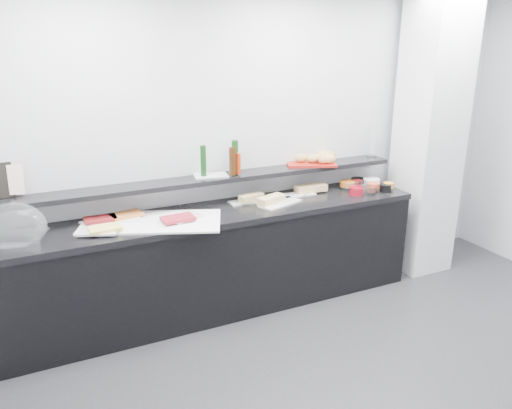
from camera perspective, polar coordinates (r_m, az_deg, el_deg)
name	(u,v)px	position (r m, az deg, el deg)	size (l,w,h in m)	color
ground	(413,405)	(3.64, 17.52, -20.97)	(5.00, 5.00, 0.00)	#2D2D30
back_wall	(275,144)	(4.57, 2.19, 6.92)	(5.00, 0.02, 2.70)	silver
column	(429,137)	(5.16, 19.15, 7.25)	(0.50, 0.50, 2.70)	white
buffet_cabinet	(217,263)	(4.33, -4.44, -6.73)	(3.60, 0.60, 0.85)	black
counter_top	(216,214)	(4.16, -4.59, -1.11)	(3.62, 0.62, 0.05)	black
wall_shelf	(208,180)	(4.24, -5.52, 2.86)	(3.60, 0.25, 0.04)	black
cloche_base	(17,238)	(3.93, -25.66, -3.45)	(0.39, 0.26, 0.04)	silver
cloche_dome	(13,227)	(3.85, -26.04, -2.28)	(0.46, 0.30, 0.34)	white
linen_runner	(152,222)	(3.96, -11.83, -1.95)	(1.06, 0.50, 0.01)	white
platter_meat_a	(104,221)	(4.03, -17.03, -1.80)	(0.30, 0.20, 0.01)	white
food_meat_a	(100,219)	(4.03, -17.36, -1.60)	(0.24, 0.15, 0.02)	maroon
platter_salmon	(122,218)	(4.05, -15.08, -1.53)	(0.28, 0.19, 0.01)	white
food_salmon	(126,215)	(4.07, -14.62, -1.13)	(0.25, 0.16, 0.02)	orange
platter_cheese	(99,231)	(3.84, -17.53, -2.89)	(0.28, 0.18, 0.01)	silver
food_cheese	(105,228)	(3.82, -16.88, -2.64)	(0.23, 0.14, 0.02)	#FBE761
platter_meat_b	(185,217)	(3.97, -8.17, -1.46)	(0.26, 0.17, 0.01)	white
food_meat_b	(178,218)	(3.91, -8.92, -1.56)	(0.25, 0.16, 0.02)	maroon
sandwich_plate_left	(246,202)	(4.36, -1.13, 0.33)	(0.30, 0.13, 0.01)	silver
sandwich_food_left	(251,198)	(4.34, -0.55, 0.79)	(0.22, 0.09, 0.06)	tan
tongs_left	(243,202)	(4.30, -1.54, 0.25)	(0.01, 0.01, 0.16)	silver
sandwich_plate_mid	(280,203)	(4.32, 2.77, 0.13)	(0.39, 0.17, 0.01)	silver
sandwich_food_mid	(271,200)	(4.29, 1.74, 0.57)	(0.26, 0.10, 0.06)	#D7BB70
tongs_mid	(284,203)	(4.30, 3.26, 0.19)	(0.01, 0.01, 0.16)	silver
sandwich_plate_right	(298,195)	(4.57, 4.81, 1.13)	(0.32, 0.14, 0.01)	silver
sandwich_food_right	(311,188)	(4.65, 6.28, 1.88)	(0.30, 0.11, 0.06)	tan
tongs_right	(308,193)	(4.58, 6.02, 1.28)	(0.01, 0.01, 0.16)	#B1B4B8
bowl_glass_fruit	(349,185)	(4.84, 10.64, 2.20)	(0.18, 0.18, 0.07)	white
fill_glass_fruit	(347,184)	(4.83, 10.40, 2.34)	(0.14, 0.14, 0.05)	#C8631B
bowl_black_jam	(358,182)	(4.97, 11.59, 2.56)	(0.14, 0.14, 0.07)	black
fill_black_jam	(357,183)	(4.89, 11.45, 2.46)	(0.10, 0.10, 0.05)	#560C0C
bowl_glass_cream	(364,183)	(4.94, 12.26, 2.43)	(0.19, 0.19, 0.07)	white
fill_glass_cream	(371,181)	(4.97, 13.04, 2.60)	(0.16, 0.16, 0.05)	white
bowl_red_jam	(357,191)	(4.67, 11.43, 1.55)	(0.13, 0.13, 0.07)	maroon
fill_red_jam	(371,189)	(4.71, 13.05, 1.74)	(0.09, 0.09, 0.05)	#51180B
bowl_glass_salmon	(367,190)	(4.71, 12.55, 1.62)	(0.16, 0.16, 0.07)	white
fill_glass_salmon	(373,185)	(4.83, 13.25, 2.13)	(0.12, 0.12, 0.05)	#CC5832
bowl_black_fruit	(386,188)	(4.81, 14.59, 1.83)	(0.10, 0.10, 0.07)	black
fill_black_fruit	(389,185)	(4.87, 14.91, 2.13)	(0.10, 0.10, 0.05)	orange
print_art	(11,180)	(4.07, -26.16, 2.54)	(0.17, 0.00, 0.22)	beige
condiment_tray	(211,176)	(4.26, -5.20, 3.32)	(0.28, 0.17, 0.01)	silver
bottle_green_a	(203,161)	(4.20, -6.04, 4.99)	(0.05, 0.05, 0.26)	#0F3712
bottle_brown	(232,161)	(4.21, -2.71, 4.97)	(0.06, 0.06, 0.24)	#341B09
bottle_green_b	(235,156)	(4.30, -2.41, 5.53)	(0.06, 0.06, 0.28)	#0F370F
bottle_hot	(238,164)	(4.25, -2.02, 4.68)	(0.04, 0.04, 0.18)	#B32D0C
shaker_salt	(231,168)	(4.32, -2.88, 4.14)	(0.03, 0.03, 0.07)	white
shaker_pepper	(234,169)	(4.31, -2.48, 4.13)	(0.03, 0.03, 0.07)	white
bread_tray	(311,163)	(4.69, 6.27, 4.75)	(0.44, 0.31, 0.02)	#A61A11
bread_roll_nw	(301,158)	(4.65, 5.18, 5.31)	(0.12, 0.08, 0.08)	#B79446
bread_roll_n	(323,155)	(4.80, 7.71, 5.63)	(0.14, 0.09, 0.08)	tan
bread_roll_ne	(328,155)	(4.81, 8.21, 5.63)	(0.16, 0.10, 0.08)	#B08743
bread_roll_sw	(324,159)	(4.62, 7.74, 5.13)	(0.12, 0.08, 0.08)	#C8804C
bread_roll_s	(329,159)	(4.64, 8.33, 5.16)	(0.14, 0.09, 0.08)	tan
bread_roll_se	(327,157)	(4.70, 8.08, 5.35)	(0.12, 0.08, 0.08)	tan
bread_roll_midw	(313,158)	(4.66, 6.58, 5.27)	(0.15, 0.09, 0.08)	#B49545
bread_roll_mide	(325,157)	(4.71, 7.91, 5.37)	(0.13, 0.09, 0.08)	#B28444
carafe	(373,142)	(5.04, 13.22, 6.95)	(0.09, 0.09, 0.30)	white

